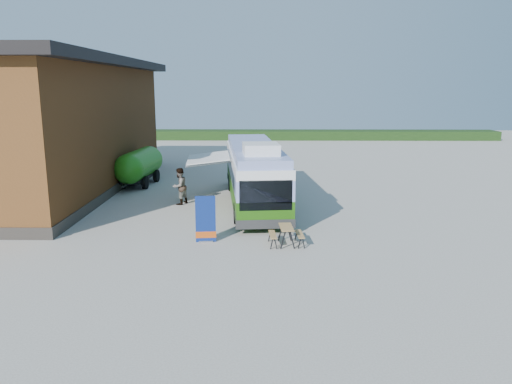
{
  "coord_description": "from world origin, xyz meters",
  "views": [
    {
      "loc": [
        1.76,
        -18.64,
        5.91
      ],
      "look_at": [
        1.47,
        2.57,
        1.4
      ],
      "focal_mm": 35.0,
      "sensor_mm": 36.0,
      "label": 1
    }
  ],
  "objects_px": {
    "person_a": "(247,176)",
    "slurry_tanker": "(139,165)",
    "picnic_table": "(286,231)",
    "bus": "(254,172)",
    "banner": "(206,223)",
    "person_b": "(180,186)"
  },
  "relations": [
    {
      "from": "person_a",
      "to": "slurry_tanker",
      "type": "xyz_separation_m",
      "value": [
        -6.57,
        1.35,
        0.43
      ]
    },
    {
      "from": "picnic_table",
      "to": "person_a",
      "type": "relative_size",
      "value": 0.83
    },
    {
      "from": "bus",
      "to": "slurry_tanker",
      "type": "bearing_deg",
      "value": 139.66
    },
    {
      "from": "person_a",
      "to": "slurry_tanker",
      "type": "distance_m",
      "value": 6.72
    },
    {
      "from": "person_b",
      "to": "picnic_table",
      "type": "bearing_deg",
      "value": 69.47
    },
    {
      "from": "banner",
      "to": "picnic_table",
      "type": "height_order",
      "value": "banner"
    },
    {
      "from": "banner",
      "to": "person_b",
      "type": "bearing_deg",
      "value": 102.16
    },
    {
      "from": "bus",
      "to": "slurry_tanker",
      "type": "height_order",
      "value": "bus"
    },
    {
      "from": "bus",
      "to": "banner",
      "type": "relative_size",
      "value": 6.34
    },
    {
      "from": "banner",
      "to": "picnic_table",
      "type": "distance_m",
      "value": 3.11
    },
    {
      "from": "slurry_tanker",
      "to": "picnic_table",
      "type": "bearing_deg",
      "value": -49.74
    },
    {
      "from": "person_a",
      "to": "person_b",
      "type": "distance_m",
      "value": 4.95
    },
    {
      "from": "picnic_table",
      "to": "bus",
      "type": "bearing_deg",
      "value": 96.92
    },
    {
      "from": "bus",
      "to": "person_a",
      "type": "height_order",
      "value": "bus"
    },
    {
      "from": "bus",
      "to": "slurry_tanker",
      "type": "distance_m",
      "value": 8.55
    },
    {
      "from": "banner",
      "to": "person_b",
      "type": "height_order",
      "value": "person_b"
    },
    {
      "from": "picnic_table",
      "to": "slurry_tanker",
      "type": "distance_m",
      "value": 14.33
    },
    {
      "from": "slurry_tanker",
      "to": "bus",
      "type": "bearing_deg",
      "value": -30.06
    },
    {
      "from": "picnic_table",
      "to": "person_b",
      "type": "height_order",
      "value": "person_b"
    },
    {
      "from": "bus",
      "to": "person_b",
      "type": "distance_m",
      "value": 3.86
    },
    {
      "from": "person_a",
      "to": "slurry_tanker",
      "type": "bearing_deg",
      "value": 139.11
    },
    {
      "from": "banner",
      "to": "picnic_table",
      "type": "xyz_separation_m",
      "value": [
        3.09,
        -0.33,
        -0.21
      ]
    }
  ]
}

